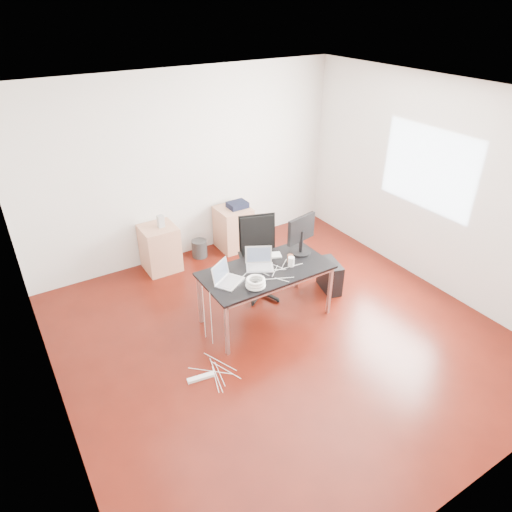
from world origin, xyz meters
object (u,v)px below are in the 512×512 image
office_chair (260,253)px  pc_tower (330,276)px  desk (266,273)px  filing_cabinet_left (160,248)px  filing_cabinet_right (233,228)px

office_chair → pc_tower: (0.85, -0.49, -0.39)m
desk → pc_tower: size_ratio=3.56×
filing_cabinet_left → pc_tower: bearing=-44.7°
office_chair → filing_cabinet_right: (0.31, 1.29, -0.26)m
desk → office_chair: bearing=64.9°
filing_cabinet_right → filing_cabinet_left: bearing=180.0°
filing_cabinet_left → pc_tower: (1.80, -1.78, -0.13)m
office_chair → pc_tower: bearing=-11.2°
filing_cabinet_left → filing_cabinet_right: bearing=0.0°
filing_cabinet_left → pc_tower: size_ratio=1.56×
filing_cabinet_right → pc_tower: bearing=-73.1°
filing_cabinet_left → filing_cabinet_right: (1.26, 0.00, 0.00)m
filing_cabinet_left → filing_cabinet_right: size_ratio=1.00×
desk → office_chair: (0.26, 0.56, -0.07)m
pc_tower → desk: bearing=-161.3°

